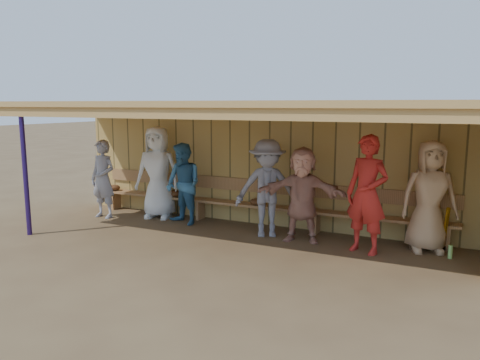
% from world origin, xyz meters
% --- Properties ---
extents(ground, '(90.00, 90.00, 0.00)m').
position_xyz_m(ground, '(0.00, 0.00, 0.00)').
color(ground, brown).
rests_on(ground, ground).
extents(player_a, '(0.64, 0.44, 1.70)m').
position_xyz_m(player_a, '(-3.27, 0.29, 0.85)').
color(player_a, '#96959D').
rests_on(player_a, ground).
extents(player_b, '(1.10, 0.85, 1.99)m').
position_xyz_m(player_b, '(-2.20, 0.81, 1.00)').
color(player_b, white).
rests_on(player_b, ground).
extents(player_c, '(0.98, 0.87, 1.68)m').
position_xyz_m(player_c, '(-1.38, 0.55, 0.84)').
color(player_c, teal).
rests_on(player_c, ground).
extents(player_e, '(1.35, 1.11, 1.82)m').
position_xyz_m(player_e, '(0.49, 0.49, 0.91)').
color(player_e, gray).
rests_on(player_e, ground).
extents(player_f, '(1.65, 0.77, 1.71)m').
position_xyz_m(player_f, '(1.18, 0.44, 0.86)').
color(player_f, tan).
rests_on(player_f, ground).
extents(player_g, '(0.83, 0.66, 1.97)m').
position_xyz_m(player_g, '(2.35, 0.29, 0.99)').
color(player_g, red).
rests_on(player_g, ground).
extents(player_h, '(1.07, 0.88, 1.88)m').
position_xyz_m(player_h, '(3.27, 0.81, 0.94)').
color(player_h, tan).
rests_on(player_h, ground).
extents(dugout_structure, '(8.80, 3.20, 2.50)m').
position_xyz_m(dugout_structure, '(0.39, 0.69, 1.69)').
color(dugout_structure, tan).
rests_on(dugout_structure, ground).
extents(bench, '(7.60, 0.34, 0.93)m').
position_xyz_m(bench, '(0.00, 1.12, 0.53)').
color(bench, '#AD7D4A').
rests_on(bench, ground).
extents(dugout_equipment, '(7.44, 0.62, 0.80)m').
position_xyz_m(dugout_equipment, '(-0.83, 0.99, 0.49)').
color(dugout_equipment, gold).
rests_on(dugout_equipment, ground).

